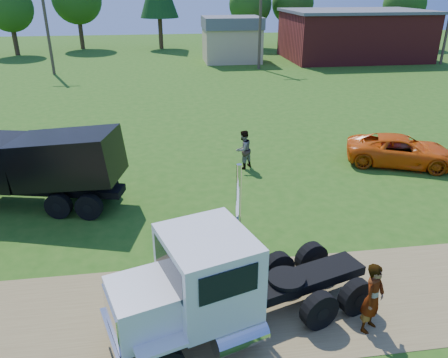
{
  "coord_description": "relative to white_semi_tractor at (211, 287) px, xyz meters",
  "views": [
    {
      "loc": [
        -3.93,
        -9.1,
        7.94
      ],
      "look_at": [
        -1.91,
        4.87,
        1.6
      ],
      "focal_mm": 35.0,
      "sensor_mm": 36.0,
      "label": 1
    }
  ],
  "objects": [
    {
      "name": "ground",
      "position": [
        3.03,
        0.82,
        -1.42
      ],
      "size": [
        140.0,
        140.0,
        0.0
      ],
      "primitive_type": "plane",
      "color": "#245312",
      "rests_on": "ground"
    },
    {
      "name": "dirt_track",
      "position": [
        3.03,
        0.82,
        -1.42
      ],
      "size": [
        120.0,
        4.2,
        0.01
      ],
      "primitive_type": "cube",
      "color": "brown",
      "rests_on": "ground"
    },
    {
      "name": "white_semi_tractor",
      "position": [
        0.0,
        0.0,
        0.0
      ],
      "size": [
        7.03,
        4.1,
        4.17
      ],
      "rotation": [
        0.0,
        0.0,
        0.31
      ],
      "color": "black",
      "rests_on": "ground"
    },
    {
      "name": "black_dump_truck",
      "position": [
        -5.75,
        7.8,
        0.27
      ],
      "size": [
        7.27,
        3.65,
        3.08
      ],
      "rotation": [
        0.0,
        0.0,
        -0.23
      ],
      "color": "black",
      "rests_on": "ground"
    },
    {
      "name": "orange_pickup",
      "position": [
        10.21,
        9.74,
        -0.72
      ],
      "size": [
        5.53,
        4.02,
        1.4
      ],
      "primitive_type": "imported",
      "rotation": [
        0.0,
        0.0,
        1.19
      ],
      "color": "#DC530A",
      "rests_on": "ground"
    },
    {
      "name": "spectator_a",
      "position": [
        3.91,
        -0.4,
        -0.48
      ],
      "size": [
        0.82,
        0.79,
        1.9
      ],
      "primitive_type": "imported",
      "rotation": [
        0.0,
        0.0,
        0.68
      ],
      "color": "#999999",
      "rests_on": "ground"
    },
    {
      "name": "spectator_b",
      "position": [
        2.7,
        10.38,
        -0.51
      ],
      "size": [
        1.13,
        1.09,
        1.83
      ],
      "primitive_type": "imported",
      "rotation": [
        0.0,
        0.0,
        3.79
      ],
      "color": "#999999",
      "rests_on": "ground"
    },
    {
      "name": "brick_building",
      "position": [
        21.03,
        40.82,
        1.24
      ],
      "size": [
        15.4,
        10.4,
        5.3
      ],
      "color": "maroon",
      "rests_on": "ground"
    },
    {
      "name": "tan_shed",
      "position": [
        7.03,
        40.82,
        1.0
      ],
      "size": [
        6.2,
        5.4,
        4.7
      ],
      "color": "tan",
      "rests_on": "ground"
    },
    {
      "name": "utility_poles",
      "position": [
        9.03,
        35.82,
        3.29
      ],
      "size": [
        42.2,
        0.28,
        9.0
      ],
      "color": "#473728",
      "rests_on": "ground"
    },
    {
      "name": "tree_row",
      "position": [
        4.24,
        51.86,
        4.49
      ],
      "size": [
        54.82,
        10.54,
        11.18
      ],
      "color": "#342015",
      "rests_on": "ground"
    }
  ]
}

